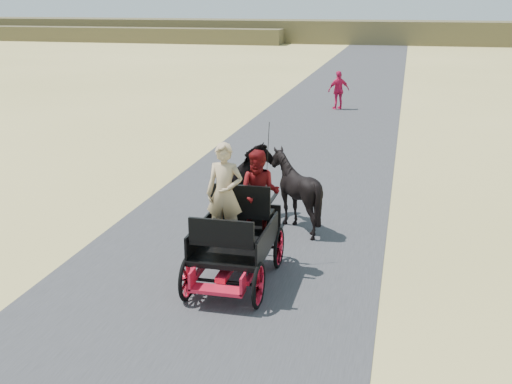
% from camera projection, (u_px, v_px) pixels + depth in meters
% --- Properties ---
extents(ground, '(140.00, 140.00, 0.00)m').
position_uv_depth(ground, '(217.00, 273.00, 11.93)').
color(ground, tan).
extents(road, '(6.00, 140.00, 0.01)m').
position_uv_depth(road, '(217.00, 272.00, 11.93)').
color(road, '#38383A').
rests_on(road, ground).
extents(ridge_far, '(140.00, 6.00, 2.40)m').
position_uv_depth(ridge_far, '(380.00, 32.00, 69.29)').
color(ridge_far, brown).
rests_on(ridge_far, ground).
extents(ridge_near, '(40.00, 4.00, 1.60)m').
position_uv_depth(ridge_near, '(108.00, 34.00, 72.25)').
color(ridge_near, brown).
rests_on(ridge_near, ground).
extents(carriage, '(1.30, 2.40, 0.72)m').
position_uv_depth(carriage, '(236.00, 262.00, 11.49)').
color(carriage, black).
rests_on(carriage, ground).
extents(horse_left, '(0.91, 2.01, 1.70)m').
position_uv_depth(horse_left, '(246.00, 188.00, 14.26)').
color(horse_left, black).
rests_on(horse_left, ground).
extents(horse_right, '(1.37, 1.54, 1.70)m').
position_uv_depth(horse_right, '(295.00, 191.00, 14.02)').
color(horse_right, black).
rests_on(horse_right, ground).
extents(driver_man, '(0.66, 0.43, 1.80)m').
position_uv_depth(driver_man, '(225.00, 194.00, 11.21)').
color(driver_man, tan).
rests_on(driver_man, carriage).
extents(passenger_woman, '(0.77, 0.60, 1.58)m').
position_uv_depth(passenger_woman, '(259.00, 193.00, 11.65)').
color(passenger_woman, '#660C0F').
rests_on(passenger_woman, carriage).
extents(pedestrian, '(1.08, 0.88, 1.73)m').
position_uv_depth(pedestrian, '(339.00, 90.00, 28.91)').
color(pedestrian, '#C9174C').
rests_on(pedestrian, ground).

